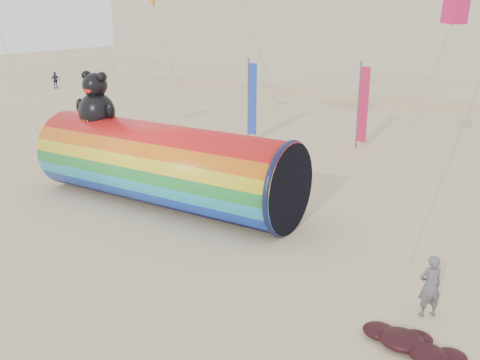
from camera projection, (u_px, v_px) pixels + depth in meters
The scene contains 5 objects.
ground at pixel (205, 255), 18.50m from camera, with size 160.00×160.00×0.00m, color #CCB58C.
windsock_assembly at pixel (164, 163), 22.72m from camera, with size 12.10×3.69×5.58m.
kite_handler at pixel (430, 286), 14.57m from camera, with size 0.67×0.44×1.83m, color #56565D.
fabric_bundle at pixel (410, 343), 13.36m from camera, with size 2.62×1.35×0.41m.
festival_banners at pixel (362, 107), 31.06m from camera, with size 14.54×1.87×5.20m.
Camera 1 is at (9.93, -13.61, 8.16)m, focal length 40.00 mm.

